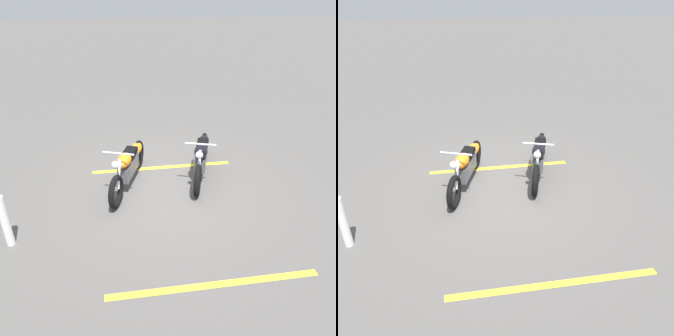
% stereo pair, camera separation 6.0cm
% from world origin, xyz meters
% --- Properties ---
extents(ground_plane, '(60.00, 60.00, 0.00)m').
position_xyz_m(ground_plane, '(0.00, 0.00, 0.00)').
color(ground_plane, '#514F4C').
extents(motorcycle_bright_foreground, '(2.17, 0.82, 1.04)m').
position_xyz_m(motorcycle_bright_foreground, '(-0.14, -0.79, 0.46)').
color(motorcycle_bright_foreground, black).
rests_on(motorcycle_bright_foreground, ground).
extents(motorcycle_dark_foreground, '(2.18, 0.78, 1.04)m').
position_xyz_m(motorcycle_dark_foreground, '(-0.39, 0.81, 0.46)').
color(motorcycle_dark_foreground, black).
rests_on(motorcycle_dark_foreground, ground).
extents(bollard_post, '(0.14, 0.14, 0.95)m').
position_xyz_m(bollard_post, '(1.58, -2.77, 0.47)').
color(bollard_post, white).
rests_on(bollard_post, ground).
extents(parking_stripe_near, '(0.31, 3.20, 0.01)m').
position_xyz_m(parking_stripe_near, '(-0.78, -0.03, 0.00)').
color(parking_stripe_near, yellow).
rests_on(parking_stripe_near, ground).
extents(parking_stripe_mid, '(0.31, 3.20, 0.01)m').
position_xyz_m(parking_stripe_mid, '(2.77, 0.46, 0.00)').
color(parking_stripe_mid, yellow).
rests_on(parking_stripe_mid, ground).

